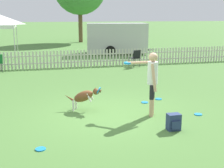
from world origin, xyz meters
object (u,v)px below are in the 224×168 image
Objects in this scene: backpack_on_grass at (174,122)px; equipment_trailer at (116,38)px; folding_chair_blue_left at (136,57)px; frisbee_near_dog at (41,149)px; handler_person at (151,76)px; frisbee_far_scatter at (158,99)px; leaping_dog at (85,96)px; frisbee_midfield at (198,114)px; frisbee_near_handler at (145,102)px.

backpack_on_grass is 15.32m from equipment_trailer.
frisbee_near_dog is at bearing 41.72° from folding_chair_blue_left.
handler_person is 8.08× the size of frisbee_far_scatter.
frisbee_far_scatter is 2.81m from backpack_on_grass.
leaping_dog is at bearing 61.45° from frisbee_near_dog.
frisbee_near_dog is 0.53× the size of backpack_on_grass.
equipment_trailer reaches higher than handler_person.
folding_chair_blue_left is (1.34, 6.43, 0.54)m from frisbee_far_scatter.
frisbee_midfield is 0.53× the size of backpack_on_grass.
equipment_trailer is at bearing 79.01° from frisbee_near_handler.
frisbee_near_handler is 1.84m from frisbee_midfield.
frisbee_near_handler is 1.00× the size of frisbee_midfield.
frisbee_near_handler is 0.04× the size of equipment_trailer.
frisbee_midfield is (4.34, 1.28, 0.00)m from frisbee_near_dog.
equipment_trailer reaches higher than frisbee_near_dog.
folding_chair_blue_left is (2.07, 9.13, 0.35)m from backpack_on_grass.
frisbee_midfield is at bearing -75.99° from frisbee_far_scatter.
handler_person reaches higher than frisbee_near_dog.
equipment_trailer reaches higher than frisbee_near_handler.
handler_person is 3.57m from frisbee_near_dog.
backpack_on_grass is at bearing -145.79° from handler_person.
frisbee_near_handler is (0.28, 1.24, -1.09)m from handler_person.
frisbee_midfield is at bearing -86.42° from equipment_trailer.
leaping_dog is (-1.69, 0.89, -0.67)m from handler_person.
frisbee_far_scatter is at bearing 131.45° from leaping_dog.
frisbee_far_scatter is 0.04× the size of equipment_trailer.
folding_chair_blue_left is 5.99m from equipment_trailer.
handler_person is 2.05m from frisbee_far_scatter.
frisbee_midfield is (1.31, -0.29, -1.09)m from handler_person.
backpack_on_grass is (-0.15, -2.43, 0.19)m from frisbee_near_handler.
equipment_trailer reaches higher than frisbee_far_scatter.
folding_chair_blue_left reaches higher than frisbee_near_handler.
backpack_on_grass is at bearing 69.05° from leaping_dog.
equipment_trailer is (0.53, 5.93, 0.60)m from folding_chair_blue_left.
frisbee_near_handler is 2.45m from backpack_on_grass.
backpack_on_grass is (-1.18, -0.91, 0.19)m from frisbee_midfield.
frisbee_midfield is 0.04× the size of equipment_trailer.
leaping_dog is 4.89× the size of frisbee_near_handler.
frisbee_far_scatter is (2.56, 0.62, -0.42)m from leaping_dog.
frisbee_near_handler is 0.24× the size of folding_chair_blue_left.
frisbee_near_handler is 1.00× the size of frisbee_near_dog.
frisbee_near_handler is at bearing 14.95° from handler_person.
leaping_dog reaches higher than frisbee_midfield.
backpack_on_grass is (3.16, 0.37, 0.19)m from frisbee_near_dog.
handler_person is 1.67m from frisbee_near_handler.
backpack_on_grass reaches higher than frisbee_near_handler.
equipment_trailer is at bearing 84.25° from frisbee_midfield.
frisbee_near_dog and frisbee_midfield have the same top height.
backpack_on_grass reaches higher than frisbee_midfield.
folding_chair_blue_left is at bearing 73.99° from frisbee_near_handler.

